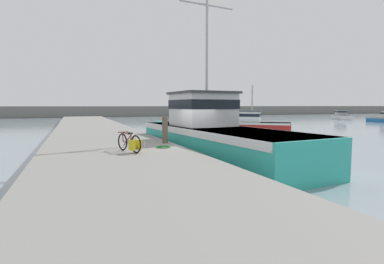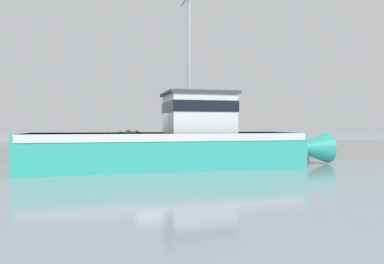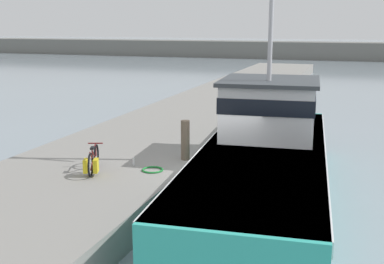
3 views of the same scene
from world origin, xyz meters
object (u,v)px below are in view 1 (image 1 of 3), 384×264
mooring_post (165,130)px  boat_white_moored (253,124)px  fishing_boat_main (211,134)px  boat_blue_far (341,116)px  water_bottle_by_bike (144,145)px  bicycle_touring (131,143)px

mooring_post → boat_white_moored: bearing=43.0°
fishing_boat_main → boat_white_moored: bearing=43.9°
boat_blue_far → water_bottle_by_bike: bearing=-117.0°
water_bottle_by_bike → bicycle_touring: bearing=-125.3°
bicycle_touring → mooring_post: mooring_post is taller
boat_white_moored → bicycle_touring: size_ratio=4.35×
water_bottle_by_bike → boat_white_moored: bearing=42.9°
fishing_boat_main → mooring_post: (-2.53, -0.15, 0.30)m
bicycle_touring → water_bottle_by_bike: bicycle_touring is taller
mooring_post → water_bottle_by_bike: bearing=-138.2°
bicycle_touring → mooring_post: size_ratio=1.26×
boat_blue_far → bicycle_touring: bearing=-116.5°
boat_white_moored → mooring_post: 17.52m
boat_white_moored → mooring_post: size_ratio=5.49×
fishing_boat_main → boat_blue_far: fishing_boat_main is taller
fishing_boat_main → mooring_post: bearing=178.4°
boat_white_moored → bicycle_touring: (-14.85, -14.19, 0.38)m
boat_white_moored → water_bottle_by_bike: size_ratio=27.46×
mooring_post → fishing_boat_main: bearing=3.4°
fishing_boat_main → bicycle_touring: fishing_boat_main is taller
bicycle_touring → fishing_boat_main: bearing=6.6°
boat_blue_far → water_bottle_by_bike: 54.14m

